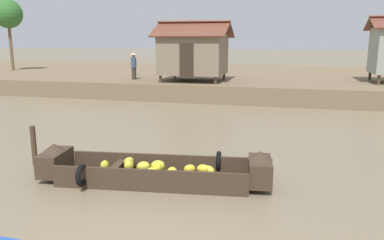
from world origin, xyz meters
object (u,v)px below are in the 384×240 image
Objects in this scene: stilt_house_left at (194,53)px; palm_tree_near at (8,14)px; vendor_person at (134,65)px; banana_boat at (154,171)px; mooring_post at (34,146)px.

palm_tree_near is (-16.41, 4.38, 2.78)m from stilt_house_left.
banana_boat is at bearing -65.15° from vendor_person.
vendor_person is (-6.44, 13.91, 1.61)m from banana_boat.
banana_boat is 1.29× the size of stilt_house_left.
stilt_house_left is 2.61× the size of vendor_person.
stilt_house_left is 13.72m from mooring_post.
mooring_post reaches higher than banana_boat.
vendor_person reaches higher than mooring_post.
palm_tree_near is 13.76m from vendor_person.
stilt_house_left is at bearing 0.12° from vendor_person.
banana_boat is at bearing -6.17° from mooring_post.
palm_tree_near is at bearing 165.05° from stilt_house_left.
banana_boat is 26.87m from palm_tree_near.
palm_tree_near is at bearing 136.08° from banana_boat.
mooring_post is (-3.60, 0.39, 0.26)m from banana_boat.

